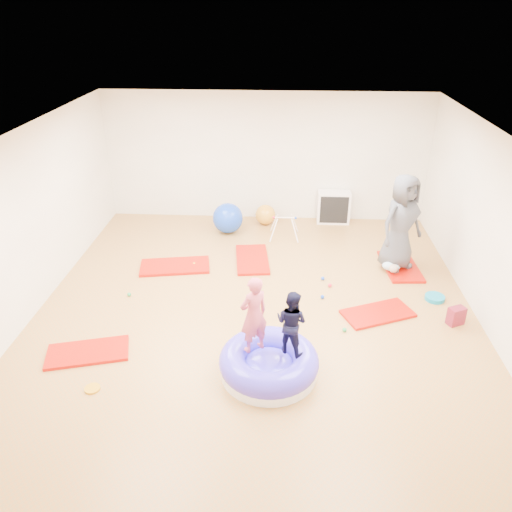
{
  "coord_description": "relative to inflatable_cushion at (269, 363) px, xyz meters",
  "views": [
    {
      "loc": [
        0.4,
        -6.59,
        4.48
      ],
      "look_at": [
        0.0,
        0.3,
        0.9
      ],
      "focal_mm": 35.0,
      "sensor_mm": 36.0,
      "label": 1
    }
  ],
  "objects": [
    {
      "name": "room",
      "position": [
        -0.27,
        1.37,
        1.24
      ],
      "size": [
        7.01,
        8.01,
        2.81
      ],
      "color": "olive",
      "rests_on": "ground"
    },
    {
      "name": "gym_mat_front_left",
      "position": [
        -2.57,
        0.26,
        -0.14
      ],
      "size": [
        1.23,
        0.84,
        0.05
      ],
      "primitive_type": "cube",
      "rotation": [
        0.0,
        0.0,
        0.27
      ],
      "color": "#B10008",
      "rests_on": "ground"
    },
    {
      "name": "gym_mat_mid_left",
      "position": [
        -1.85,
        2.85,
        -0.14
      ],
      "size": [
        1.36,
        0.84,
        0.05
      ],
      "primitive_type": "cube",
      "rotation": [
        0.0,
        0.0,
        0.17
      ],
      "color": "#B10008",
      "rests_on": "ground"
    },
    {
      "name": "gym_mat_center_back",
      "position": [
        -0.43,
        3.21,
        -0.14
      ],
      "size": [
        0.73,
        1.25,
        0.05
      ],
      "primitive_type": "cube",
      "rotation": [
        0.0,
        0.0,
        1.69
      ],
      "color": "#B10008",
      "rests_on": "ground"
    },
    {
      "name": "gym_mat_right",
      "position": [
        1.68,
        1.49,
        -0.14
      ],
      "size": [
        1.23,
        0.94,
        0.05
      ],
      "primitive_type": "cube",
      "rotation": [
        0.0,
        0.0,
        0.41
      ],
      "color": "#B10008",
      "rests_on": "ground"
    },
    {
      "name": "gym_mat_rear_right",
      "position": [
        2.35,
        3.09,
        -0.14
      ],
      "size": [
        0.68,
        1.24,
        0.05
      ],
      "primitive_type": "cube",
      "rotation": [
        0.0,
        0.0,
        1.64
      ],
      "color": "#B10008",
      "rests_on": "ground"
    },
    {
      "name": "inflatable_cushion",
      "position": [
        0.0,
        0.0,
        0.0
      ],
      "size": [
        1.33,
        1.33,
        0.42
      ],
      "rotation": [
        0.0,
        0.0,
        0.0
      ],
      "color": "white",
      "rests_on": "ground"
    },
    {
      "name": "child_pink",
      "position": [
        -0.21,
        0.07,
        0.77
      ],
      "size": [
        0.48,
        0.44,
        1.09
      ],
      "primitive_type": "imported",
      "rotation": [
        0.0,
        0.0,
        3.76
      ],
      "color": "#CB4D5D",
      "rests_on": "inflatable_cushion"
    },
    {
      "name": "child_navy",
      "position": [
        0.28,
        0.07,
        0.67
      ],
      "size": [
        0.55,
        0.51,
        0.9
      ],
      "primitive_type": "imported",
      "rotation": [
        0.0,
        0.0,
        2.61
      ],
      "color": "black",
      "rests_on": "inflatable_cushion"
    },
    {
      "name": "adult_caregiver",
      "position": [
        2.24,
        3.06,
        0.77
      ],
      "size": [
        1.03,
        0.94,
        1.76
      ],
      "primitive_type": "imported",
      "rotation": [
        0.0,
        0.0,
        0.59
      ],
      "color": "#45464D",
      "rests_on": "gym_mat_rear_right"
    },
    {
      "name": "infant",
      "position": [
        2.14,
        2.86,
        -0.01
      ],
      "size": [
        0.34,
        0.34,
        0.2
      ],
      "color": "#BAE2F5",
      "rests_on": "gym_mat_rear_right"
    },
    {
      "name": "ball_pit_balls",
      "position": [
        -0.02,
        2.09,
        -0.13
      ],
      "size": [
        3.6,
        2.01,
        0.07
      ],
      "color": "green",
      "rests_on": "ground"
    },
    {
      "name": "exercise_ball_blue",
      "position": [
        -1.03,
        4.5,
        0.16
      ],
      "size": [
        0.64,
        0.64,
        0.64
      ],
      "primitive_type": "sphere",
      "color": "blue",
      "rests_on": "ground"
    },
    {
      "name": "exercise_ball_orange",
      "position": [
        -0.25,
        4.97,
        0.06
      ],
      "size": [
        0.44,
        0.44,
        0.44
      ],
      "primitive_type": "sphere",
      "color": "orange",
      "rests_on": "ground"
    },
    {
      "name": "infant_play_gym",
      "position": [
        0.17,
        4.28,
        0.15
      ],
      "size": [
        0.61,
        0.58,
        0.47
      ],
      "rotation": [
        0.0,
        0.0,
        0.35
      ],
      "color": "white",
      "rests_on": "ground"
    },
    {
      "name": "cube_shelf",
      "position": [
        1.25,
        5.16,
        0.19
      ],
      "size": [
        0.71,
        0.35,
        0.71
      ],
      "color": "white",
      "rests_on": "ground"
    },
    {
      "name": "balance_disc",
      "position": [
        2.7,
        2.0,
        -0.13
      ],
      "size": [
        0.32,
        0.32,
        0.07
      ],
      "primitive_type": "cylinder",
      "color": "#0C7FA7",
      "rests_on": "ground"
    },
    {
      "name": "backpack",
      "position": [
        2.83,
        1.31,
        -0.02
      ],
      "size": [
        0.29,
        0.25,
        0.29
      ],
      "primitive_type": "cube",
      "rotation": [
        0.0,
        0.0,
        0.44
      ],
      "color": "red",
      "rests_on": "ground"
    },
    {
      "name": "yellow_toy",
      "position": [
        -2.26,
        -0.45,
        -0.15
      ],
      "size": [
        0.2,
        0.2,
        0.03
      ],
      "primitive_type": "cylinder",
      "color": "orange",
      "rests_on": "ground"
    }
  ]
}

